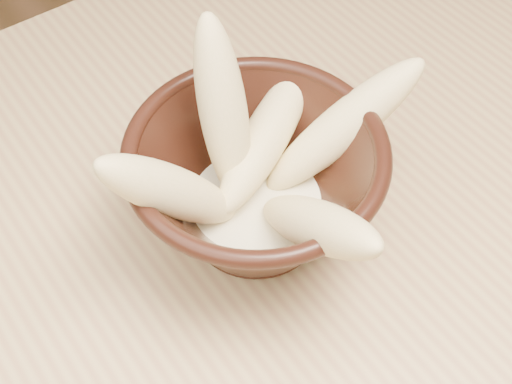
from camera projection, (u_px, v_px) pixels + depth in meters
The scene contains 8 objects.
table at pixel (235, 338), 0.62m from camera, with size 1.20×0.80×0.75m.
bowl at pixel (256, 185), 0.54m from camera, with size 0.20×0.20×0.11m.
milk_puddle at pixel (256, 205), 0.56m from camera, with size 0.11×0.11×0.02m, color beige.
banana_upright at pixel (223, 111), 0.52m from camera, with size 0.04×0.04×0.15m, color #DDCB83.
banana_left at pixel (171, 191), 0.50m from camera, with size 0.04×0.04×0.14m, color #DDCB83.
banana_right at pixel (343, 126), 0.55m from camera, with size 0.04×0.04×0.16m, color #DDCB83.
banana_across at pixel (267, 135), 0.56m from camera, with size 0.04×0.04×0.15m, color #DDCB83.
banana_front at pixel (317, 225), 0.49m from camera, with size 0.04×0.04×0.15m, color #DDCB83.
Camera 1 is at (-0.15, -0.23, 1.24)m, focal length 50.00 mm.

